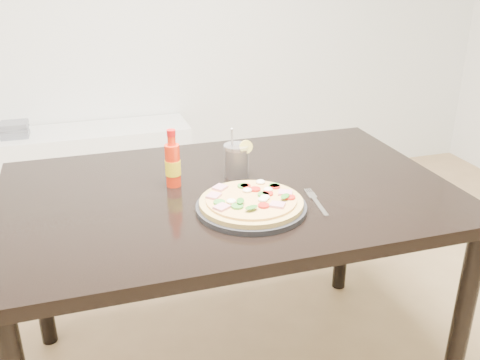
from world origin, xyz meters
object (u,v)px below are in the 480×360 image
object	(u,v)px
cola_cup	(236,161)
fork	(316,201)
plate	(251,207)
pizza	(251,201)
dining_table	(229,213)
hot_sauce_bottle	(173,164)
media_console	(69,172)

from	to	relation	value
cola_cup	fork	bearing A→B (deg)	-57.30
plate	fork	size ratio (longest dim) A/B	1.70
plate	pizza	bearing A→B (deg)	48.05
plate	fork	xyz separation A→B (m)	(0.20, -0.01, -0.01)
plate	pizza	world-z (taller)	pizza
dining_table	hot_sauce_bottle	xyz separation A→B (m)	(-0.16, 0.08, 0.16)
pizza	cola_cup	size ratio (longest dim) A/B	1.73
pizza	hot_sauce_bottle	bearing A→B (deg)	127.35
fork	plate	bearing A→B (deg)	-175.04
pizza	fork	bearing A→B (deg)	-2.34
plate	media_console	size ratio (longest dim) A/B	0.23
plate	cola_cup	xyz separation A→B (m)	(0.03, 0.25, 0.04)
fork	media_console	bearing A→B (deg)	120.05
pizza	media_console	size ratio (longest dim) A/B	0.21
cola_cup	fork	distance (m)	0.31
dining_table	plate	bearing A→B (deg)	-82.57
dining_table	cola_cup	xyz separation A→B (m)	(0.05, 0.09, 0.14)
plate	pizza	distance (m)	0.02
fork	media_console	distance (m)	1.95
plate	fork	distance (m)	0.20
hot_sauce_bottle	dining_table	bearing A→B (deg)	-26.09
cola_cup	media_console	xyz separation A→B (m)	(-0.57, 1.47, -0.55)
pizza	cola_cup	bearing A→B (deg)	82.88
plate	cola_cup	size ratio (longest dim) A/B	1.85
fork	media_console	size ratio (longest dim) A/B	0.13
hot_sauce_bottle	fork	bearing A→B (deg)	-32.86
hot_sauce_bottle	media_console	distance (m)	1.64
cola_cup	pizza	bearing A→B (deg)	-97.12
dining_table	plate	world-z (taller)	plate
dining_table	cola_cup	distance (m)	0.17
pizza	fork	size ratio (longest dim) A/B	1.59
hot_sauce_bottle	media_console	size ratio (longest dim) A/B	0.13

